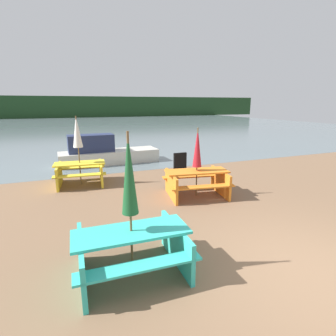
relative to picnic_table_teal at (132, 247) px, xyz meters
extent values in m
plane|color=brown|center=(2.68, -1.14, -0.45)|extent=(60.00, 60.00, 0.00)
cube|color=slate|center=(2.68, 31.31, -0.45)|extent=(60.00, 50.00, 0.00)
cube|color=#1E3D1E|center=(2.68, 51.31, 1.55)|extent=(80.00, 1.60, 4.00)
cube|color=#33B7A8|center=(0.00, 0.00, 0.26)|extent=(1.84, 0.76, 0.04)
cube|color=#33B7A8|center=(-0.02, -0.55, 0.00)|extent=(1.82, 0.34, 0.04)
cube|color=#33B7A8|center=(0.02, 0.55, 0.00)|extent=(1.82, 0.34, 0.04)
cube|color=#33B7A8|center=(-0.77, 0.03, -0.11)|extent=(0.12, 1.38, 0.69)
cube|color=#33B7A8|center=(0.77, -0.03, -0.11)|extent=(0.12, 1.38, 0.69)
cube|color=orange|center=(2.67, 2.86, 0.30)|extent=(1.89, 0.99, 0.04)
cube|color=orange|center=(2.57, 2.31, -0.01)|extent=(1.82, 0.57, 0.04)
cube|color=orange|center=(2.76, 3.40, -0.01)|extent=(1.82, 0.57, 0.04)
cube|color=orange|center=(1.91, 2.98, -0.09)|extent=(0.30, 1.37, 0.73)
cube|color=orange|center=(3.42, 2.73, -0.09)|extent=(0.30, 1.37, 0.73)
cube|color=yellow|center=(-0.44, 5.30, 0.28)|extent=(1.69, 0.85, 0.04)
cube|color=yellow|center=(-0.49, 4.75, 0.01)|extent=(1.65, 0.43, 0.04)
cube|color=yellow|center=(-0.39, 5.85, 0.01)|extent=(1.65, 0.43, 0.04)
cube|color=yellow|center=(-1.12, 5.36, -0.10)|extent=(0.20, 1.38, 0.71)
cube|color=yellow|center=(0.23, 5.24, -0.10)|extent=(0.20, 1.38, 0.71)
cylinder|color=brown|center=(0.00, 0.00, 0.69)|extent=(0.04, 0.04, 2.29)
cone|color=#195128|center=(0.00, 0.00, 1.21)|extent=(0.26, 0.26, 1.26)
cylinder|color=brown|center=(-0.44, 5.30, 0.69)|extent=(0.04, 0.04, 2.29)
cone|color=white|center=(-0.44, 5.30, 1.33)|extent=(0.31, 0.31, 1.02)
cylinder|color=brown|center=(2.67, 2.86, 0.55)|extent=(0.04, 0.04, 2.01)
cone|color=#A81923|center=(2.67, 2.86, 1.00)|extent=(0.26, 0.26, 1.13)
cube|color=beige|center=(1.02, 8.25, -0.16)|extent=(4.44, 1.36, 0.58)
cube|color=navy|center=(0.23, 8.23, 0.51)|extent=(1.96, 0.92, 0.76)
cube|color=black|center=(3.42, 5.70, -0.08)|extent=(0.55, 0.08, 0.75)
camera|label=1|loc=(-0.85, -3.70, 2.23)|focal=28.00mm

